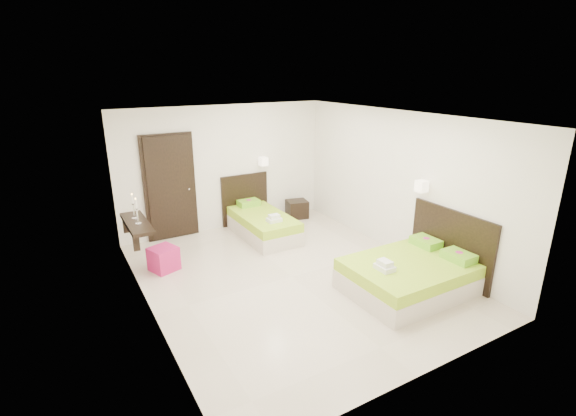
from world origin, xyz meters
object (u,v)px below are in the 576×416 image
ottoman (164,259)px  bed_double (412,273)px  bed_single (261,222)px  nightstand (297,209)px

ottoman → bed_double: bearing=-39.5°
bed_double → ottoman: (-3.16, 2.60, -0.07)m
bed_single → ottoman: bed_single is taller
bed_single → ottoman: bearing=-164.3°
bed_single → ottoman: size_ratio=4.38×
bed_double → ottoman: size_ratio=4.54×
bed_double → bed_single: bearing=107.2°
nightstand → bed_single: bearing=-143.3°
bed_single → nightstand: size_ratio=3.95×
ottoman → bed_single: bearing=15.7°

